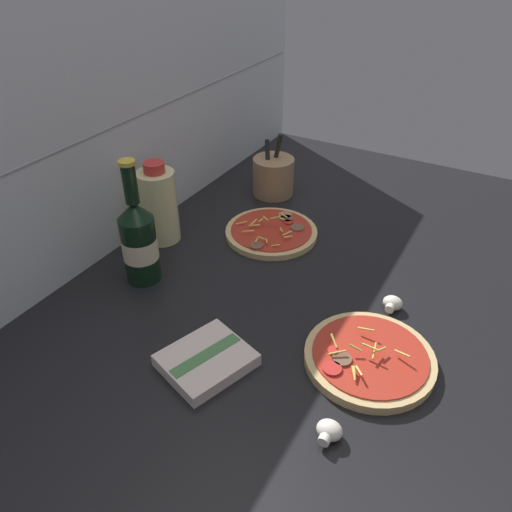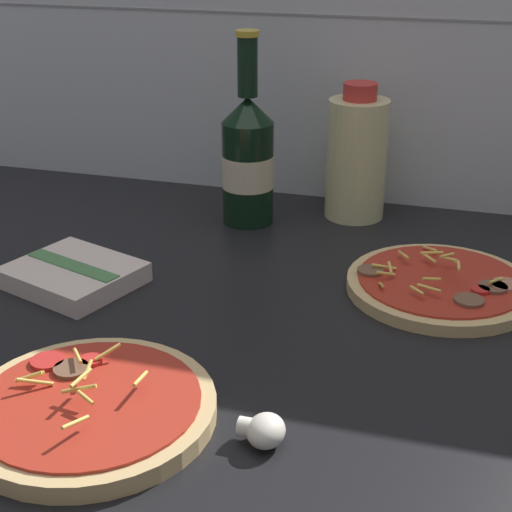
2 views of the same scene
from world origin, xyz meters
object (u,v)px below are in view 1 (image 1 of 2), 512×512
(pizza_far, at_px, (272,232))
(mushroom_left, at_px, (329,431))
(pizza_near, at_px, (369,358))
(oil_bottle, at_px, (159,205))
(utensil_crock, at_px, (273,176))
(beer_bottle, at_px, (139,240))
(dish_towel, at_px, (206,360))
(mushroom_right, at_px, (392,303))

(pizza_far, xyz_separation_m, mushroom_left, (-0.46, -0.34, 0.01))
(pizza_near, height_order, oil_bottle, oil_bottle)
(mushroom_left, xyz_separation_m, utensil_crock, (0.65, 0.44, 0.04))
(beer_bottle, xyz_separation_m, mushroom_left, (-0.17, -0.50, -0.08))
(oil_bottle, bearing_deg, mushroom_left, -119.30)
(utensil_crock, relative_size, dish_towel, 0.97)
(beer_bottle, bearing_deg, pizza_near, -89.70)
(oil_bottle, xyz_separation_m, utensil_crock, (0.34, -0.12, -0.04))
(beer_bottle, height_order, mushroom_left, beer_bottle)
(mushroom_right, height_order, dish_towel, mushroom_right)
(mushroom_left, distance_m, mushroom_right, 0.33)
(mushroom_left, distance_m, dish_towel, 0.24)
(mushroom_right, bearing_deg, utensil_crock, 53.84)
(beer_bottle, relative_size, dish_towel, 1.54)
(pizza_far, height_order, mushroom_left, pizza_far)
(beer_bottle, distance_m, mushroom_right, 0.52)
(pizza_near, height_order, pizza_far, pizza_far)
(pizza_near, height_order, dish_towel, pizza_near)
(mushroom_right, height_order, utensil_crock, utensil_crock)
(mushroom_left, relative_size, utensil_crock, 0.25)
(pizza_near, distance_m, mushroom_left, 0.17)
(pizza_far, bearing_deg, pizza_near, -129.48)
(pizza_near, relative_size, pizza_far, 1.02)
(pizza_near, xyz_separation_m, pizza_far, (0.28, 0.34, -0.00))
(beer_bottle, relative_size, utensil_crock, 1.59)
(oil_bottle, distance_m, utensil_crock, 0.36)
(utensil_crock, bearing_deg, beer_bottle, 173.34)
(mushroom_right, relative_size, utensil_crock, 0.24)
(pizza_near, height_order, beer_bottle, beer_bottle)
(utensil_crock, bearing_deg, oil_bottle, 160.22)
(mushroom_right, xyz_separation_m, utensil_crock, (0.32, 0.44, 0.04))
(pizza_near, distance_m, oil_bottle, 0.59)
(dish_towel, bearing_deg, oil_bottle, 48.47)
(oil_bottle, height_order, mushroom_right, oil_bottle)
(pizza_near, relative_size, oil_bottle, 1.15)
(pizza_far, relative_size, beer_bottle, 0.82)
(oil_bottle, relative_size, utensil_crock, 1.16)
(beer_bottle, height_order, utensil_crock, beer_bottle)
(utensil_crock, bearing_deg, mushroom_right, -126.16)
(pizza_near, xyz_separation_m, mushroom_left, (-0.17, 0.00, 0.00))
(oil_bottle, relative_size, dish_towel, 1.12)
(mushroom_right, bearing_deg, beer_bottle, 108.21)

